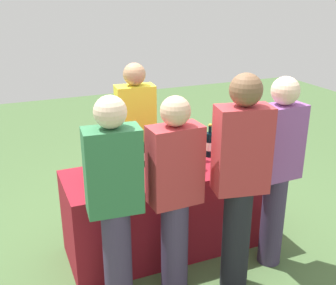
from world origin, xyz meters
TOP-DOWN VIEW (x-y plane):
  - ground_plane at (0.00, 0.00)m, footprint 12.00×12.00m
  - tasting_table at (0.00, 0.00)m, footprint 1.83×0.70m
  - wine_bottle_0 at (-0.64, 0.18)m, footprint 0.07×0.07m
  - wine_bottle_1 at (-0.47, 0.09)m, footprint 0.08×0.08m
  - wine_bottle_2 at (-0.38, 0.08)m, footprint 0.08×0.08m
  - wine_bottle_3 at (-0.15, 0.15)m, footprint 0.08×0.08m
  - wine_bottle_4 at (-0.03, 0.13)m, footprint 0.07×0.07m
  - wine_bottle_5 at (0.34, 0.08)m, footprint 0.07×0.07m
  - wine_bottle_6 at (0.47, 0.12)m, footprint 0.08×0.08m
  - wine_glass_0 at (-0.49, -0.11)m, footprint 0.06×0.06m
  - wine_glass_1 at (-0.23, -0.16)m, footprint 0.06×0.06m
  - wine_glass_2 at (0.06, -0.18)m, footprint 0.07×0.07m
  - wine_glass_3 at (0.16, -0.08)m, footprint 0.06×0.06m
  - wine_glass_4 at (0.25, -0.12)m, footprint 0.06×0.06m
  - wine_glass_5 at (0.58, -0.17)m, footprint 0.07×0.07m
  - ice_bucket at (-0.63, 0.02)m, footprint 0.19×0.19m
  - server_pouring at (-0.07, 0.66)m, footprint 0.39×0.24m
  - guest_0 at (-0.64, -0.56)m, footprint 0.40×0.25m
  - guest_1 at (-0.19, -0.58)m, footprint 0.39×0.23m
  - guest_2 at (0.28, -0.71)m, footprint 0.43×0.29m
  - guest_3 at (0.74, -0.56)m, footprint 0.37×0.22m
  - menu_board at (0.61, 1.02)m, footprint 0.47×0.11m

SIDE VIEW (x-z plane):
  - ground_plane at x=0.00m, z-range 0.00..0.00m
  - menu_board at x=0.61m, z-range 0.00..0.73m
  - tasting_table at x=0.00m, z-range 0.00..0.79m
  - guest_1 at x=-0.19m, z-range 0.07..1.68m
  - wine_glass_4 at x=0.25m, z-range 0.82..0.95m
  - wine_glass_5 at x=0.58m, z-range 0.82..0.95m
  - server_pouring at x=-0.07m, z-range 0.08..1.70m
  - ice_bucket at x=-0.63m, z-range 0.79..0.99m
  - wine_glass_3 at x=0.16m, z-range 0.82..0.96m
  - wine_glass_0 at x=-0.49m, z-range 0.82..0.96m
  - wine_glass_1 at x=-0.23m, z-range 0.82..0.96m
  - wine_glass_2 at x=0.06m, z-range 0.83..0.97m
  - guest_0 at x=-0.64m, z-range 0.08..1.73m
  - wine_bottle_4 at x=-0.03m, z-range 0.75..1.06m
  - wine_bottle_5 at x=0.34m, z-range 0.75..1.06m
  - wine_bottle_0 at x=-0.64m, z-range 0.75..1.06m
  - wine_bottle_3 at x=-0.15m, z-range 0.75..1.06m
  - wine_bottle_1 at x=-0.47m, z-range 0.75..1.07m
  - wine_bottle_6 at x=0.47m, z-range 0.75..1.07m
  - wine_bottle_2 at x=-0.38m, z-range 0.75..1.08m
  - guest_3 at x=0.74m, z-range 0.09..1.75m
  - guest_2 at x=0.28m, z-range 0.08..1.84m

